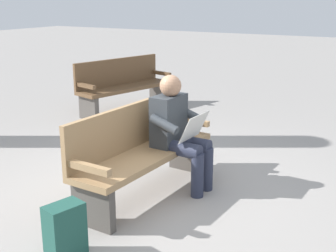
{
  "coord_description": "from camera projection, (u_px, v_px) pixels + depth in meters",
  "views": [
    {
      "loc": [
        3.54,
        2.28,
        1.93
      ],
      "look_at": [
        -0.16,
        0.15,
        0.7
      ],
      "focal_mm": 48.29,
      "sensor_mm": 36.0,
      "label": 1
    }
  ],
  "objects": [
    {
      "name": "backpack",
      "position": [
        65.0,
        232.0,
        3.4
      ],
      "size": [
        0.32,
        0.28,
        0.45
      ],
      "rotation": [
        0.0,
        0.0,
        2.89
      ],
      "color": "#1E4C42",
      "rests_on": "ground"
    },
    {
      "name": "bench_near",
      "position": [
        141.0,
        150.0,
        4.48
      ],
      "size": [
        1.82,
        0.56,
        0.9
      ],
      "rotation": [
        0.0,
        0.0,
        -0.05
      ],
      "color": "#9E7A51",
      "rests_on": "ground"
    },
    {
      "name": "ground_plane",
      "position": [
        147.0,
        194.0,
        4.57
      ],
      "size": [
        40.0,
        40.0,
        0.0
      ],
      "primitive_type": "plane",
      "color": "gray"
    },
    {
      "name": "bench_far",
      "position": [
        123.0,
        85.0,
        7.8
      ],
      "size": [
        1.86,
        0.9,
        0.9
      ],
      "rotation": [
        0.0,
        0.0,
        -0.24
      ],
      "color": "brown",
      "rests_on": "ground"
    },
    {
      "name": "person_seated",
      "position": [
        178.0,
        129.0,
        4.58
      ],
      "size": [
        0.58,
        0.59,
        1.18
      ],
      "rotation": [
        0.0,
        0.0,
        -0.05
      ],
      "color": "#33383D",
      "rests_on": "ground"
    }
  ]
}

